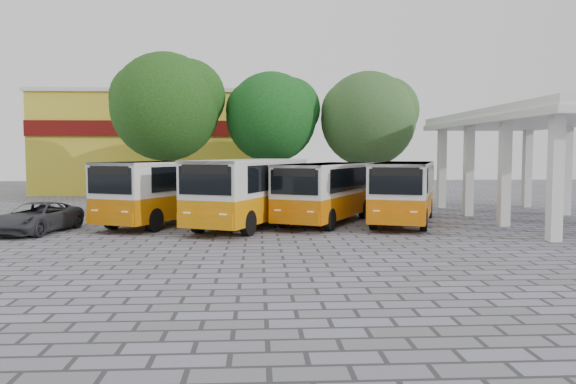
{
  "coord_description": "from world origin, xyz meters",
  "views": [
    {
      "loc": [
        -3.29,
        -22.89,
        3.32
      ],
      "look_at": [
        -1.88,
        3.12,
        1.5
      ],
      "focal_mm": 35.0,
      "sensor_mm": 36.0,
      "label": 1
    }
  ],
  "objects": [
    {
      "name": "bus_centre_right",
      "position": [
        -0.02,
        3.38,
        1.63
      ],
      "size": [
        5.67,
        8.42,
        2.82
      ],
      "rotation": [
        0.0,
        0.0,
        -0.47
      ],
      "color": "#C86300",
      "rests_on": "ground"
    },
    {
      "name": "ground",
      "position": [
        0.0,
        0.0,
        0.0
      ],
      "size": [
        90.0,
        90.0,
        0.0
      ],
      "primitive_type": "plane",
      "color": "slate",
      "rests_on": "ground"
    },
    {
      "name": "tree_right",
      "position": [
        4.1,
        14.09,
        5.75
      ],
      "size": [
        6.6,
        6.28,
        8.68
      ],
      "color": "#352917",
      "rests_on": "ground"
    },
    {
      "name": "parked_car",
      "position": [
        -12.5,
        0.89,
        0.63
      ],
      "size": [
        2.97,
        4.84,
        1.25
      ],
      "primitive_type": "imported",
      "rotation": [
        0.0,
        0.0,
        -0.21
      ],
      "color": "#303035",
      "rests_on": "ground"
    },
    {
      "name": "bus_far_right",
      "position": [
        3.59,
        3.11,
        1.66
      ],
      "size": [
        4.94,
        8.49,
        2.87
      ],
      "rotation": [
        0.0,
        0.0,
        -0.34
      ],
      "color": "#CC6100",
      "rests_on": "ground"
    },
    {
      "name": "tree_middle",
      "position": [
        -2.3,
        14.02,
        5.83
      ],
      "size": [
        6.2,
        5.91,
        8.59
      ],
      "color": "black",
      "rests_on": "ground"
    },
    {
      "name": "shophouse_block",
      "position": [
        -11.0,
        25.99,
        4.16
      ],
      "size": [
        20.4,
        10.4,
        8.3
      ],
      "color": "gold",
      "rests_on": "ground"
    },
    {
      "name": "terminal_shelter",
      "position": [
        10.5,
        4.0,
        4.91
      ],
      "size": [
        6.8,
        15.8,
        5.4
      ],
      "color": "silver",
      "rests_on": "ground"
    },
    {
      "name": "bus_centre_left",
      "position": [
        -3.6,
        2.32,
        1.75
      ],
      "size": [
        5.7,
        8.98,
        3.02
      ],
      "rotation": [
        0.0,
        0.0,
        -0.42
      ],
      "color": "#CE7801",
      "rests_on": "ground"
    },
    {
      "name": "tree_left",
      "position": [
        -8.97,
        12.96,
        6.42
      ],
      "size": [
        7.14,
        6.8,
        9.6
      ],
      "color": "#482F1C",
      "rests_on": "ground"
    },
    {
      "name": "bus_far_left",
      "position": [
        -7.48,
        3.61,
        1.69
      ],
      "size": [
        5.74,
        8.72,
        2.93
      ],
      "rotation": [
        0.0,
        0.0,
        -0.45
      ],
      "color": "#BB6200",
      "rests_on": "ground"
    }
  ]
}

